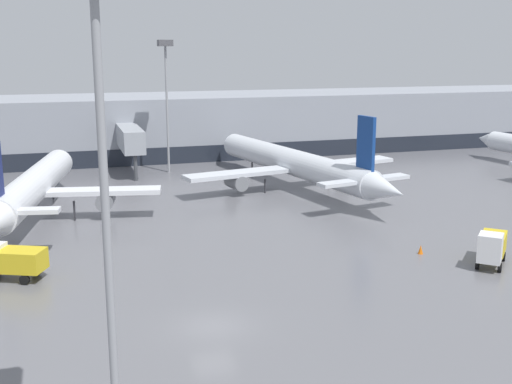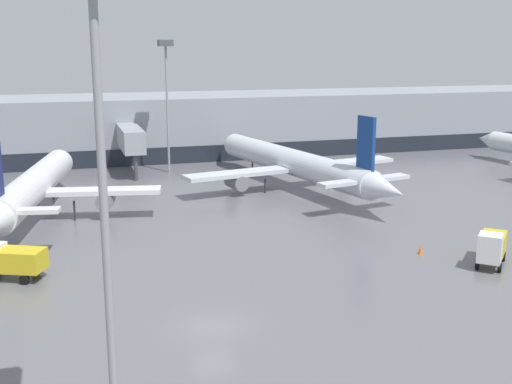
# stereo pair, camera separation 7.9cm
# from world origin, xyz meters

# --- Properties ---
(ground_plane) EXTENTS (320.00, 320.00, 0.00)m
(ground_plane) POSITION_xyz_m (0.00, 0.00, 0.00)
(ground_plane) COLOR slate
(terminal_building) EXTENTS (160.00, 27.59, 9.00)m
(terminal_building) POSITION_xyz_m (-0.20, 61.85, 4.50)
(terminal_building) COLOR gray
(terminal_building) RESTS_ON ground_plane
(parked_jet_0) EXTENTS (27.06, 37.83, 9.57)m
(parked_jet_0) POSITION_xyz_m (17.86, 34.34, 2.90)
(parked_jet_0) COLOR silver
(parked_jet_0) RESTS_ON ground_plane
(parked_jet_1) EXTENTS (23.83, 32.10, 8.95)m
(parked_jet_1) POSITION_xyz_m (-10.72, 28.13, 3.18)
(parked_jet_1) COLOR silver
(parked_jet_1) RESTS_ON ground_plane
(service_truck_0) EXTENTS (5.24, 3.79, 2.49)m
(service_truck_0) POSITION_xyz_m (-11.93, 11.87, 1.48)
(service_truck_0) COLOR gold
(service_truck_0) RESTS_ON ground_plane
(service_truck_1) EXTENTS (4.33, 4.48, 2.76)m
(service_truck_1) POSITION_xyz_m (22.48, 4.43, 1.53)
(service_truck_1) COLOR gold
(service_truck_1) RESTS_ON ground_plane
(traffic_cone_2) EXTENTS (0.40, 0.40, 0.73)m
(traffic_cone_2) POSITION_xyz_m (18.88, 8.36, 0.36)
(traffic_cone_2) COLOR orange
(traffic_cone_2) RESTS_ON ground_plane
(apron_light_mast_0) EXTENTS (1.80, 1.80, 19.18)m
(apron_light_mast_0) POSITION_xyz_m (-6.58, -12.62, 15.04)
(apron_light_mast_0) COLOR gray
(apron_light_mast_0) RESTS_ON ground_plane
(apron_light_mast_3) EXTENTS (1.80, 1.80, 16.94)m
(apron_light_mast_3) POSITION_xyz_m (5.45, 48.18, 13.49)
(apron_light_mast_3) COLOR gray
(apron_light_mast_3) RESTS_ON ground_plane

